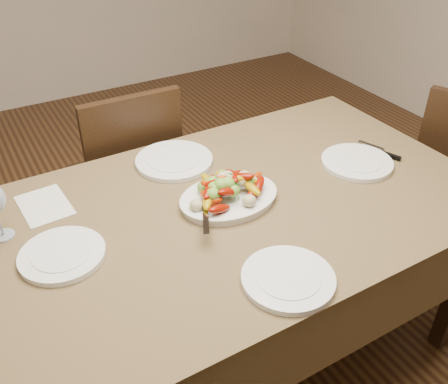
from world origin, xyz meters
TOP-DOWN VIEW (x-y plane):
  - floor at (0.00, 0.00)m, footprint 6.00×6.00m
  - dining_table at (0.03, 0.06)m, footprint 1.85×1.06m
  - chair_far at (-0.06, 0.84)m, footprint 0.43×0.43m
  - serving_platter at (0.06, 0.08)m, footprint 0.34×0.25m
  - roasted_vegetables at (0.06, 0.08)m, footprint 0.28×0.19m
  - serving_spoon at (-0.01, 0.04)m, footprint 0.28×0.18m
  - plate_left at (-0.51, 0.08)m, footprint 0.25×0.25m
  - plate_right at (0.60, 0.05)m, footprint 0.27×0.27m
  - plate_far at (0.01, 0.41)m, footprint 0.29×0.29m
  - plate_near at (0.01, -0.33)m, footprint 0.26×0.26m
  - menu_card at (-0.49, 0.37)m, footprint 0.16×0.22m
  - table_knife at (0.75, 0.07)m, footprint 0.09×0.19m

SIDE VIEW (x-z plane):
  - floor at x=0.00m, z-range 0.00..0.00m
  - dining_table at x=0.03m, z-range 0.00..0.76m
  - chair_far at x=-0.06m, z-range 0.00..0.95m
  - menu_card at x=-0.49m, z-range 0.76..0.76m
  - table_knife at x=0.75m, z-range 0.76..0.77m
  - plate_left at x=-0.51m, z-range 0.76..0.78m
  - plate_right at x=0.60m, z-range 0.76..0.78m
  - plate_far at x=0.01m, z-range 0.76..0.78m
  - plate_near at x=0.01m, z-range 0.76..0.78m
  - serving_platter at x=0.06m, z-range 0.76..0.78m
  - serving_spoon at x=-0.01m, z-range 0.79..0.82m
  - roasted_vegetables at x=0.06m, z-range 0.78..0.87m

